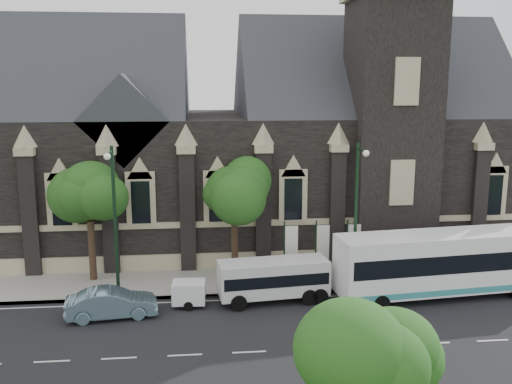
{
  "coord_description": "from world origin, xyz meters",
  "views": [
    {
      "loc": [
        0.87,
        -24.31,
        12.45
      ],
      "look_at": [
        3.92,
        6.0,
        6.48
      ],
      "focal_mm": 39.41,
      "sensor_mm": 36.0,
      "label": 1
    }
  ],
  "objects": [
    {
      "name": "ground",
      "position": [
        0.0,
        0.0,
        0.0
      ],
      "size": [
        160.0,
        160.0,
        0.0
      ],
      "primitive_type": "plane",
      "color": "black",
      "rests_on": "ground"
    },
    {
      "name": "sidewalk",
      "position": [
        0.0,
        9.5,
        0.07
      ],
      "size": [
        80.0,
        5.0,
        0.15
      ],
      "primitive_type": "cube",
      "color": "#9C968E",
      "rests_on": "ground"
    },
    {
      "name": "museum",
      "position": [
        5.12,
        18.78,
        8.17
      ],
      "size": [
        40.0,
        17.7,
        29.9
      ],
      "color": "black",
      "rests_on": "ground"
    },
    {
      "name": "tree_park_east",
      "position": [
        6.18,
        -9.32,
        4.62
      ],
      "size": [
        3.4,
        3.4,
        6.28
      ],
      "color": "black",
      "rests_on": "ground"
    },
    {
      "name": "tree_walk_right",
      "position": [
        3.21,
        10.71,
        5.82
      ],
      "size": [
        4.08,
        4.08,
        7.8
      ],
      "color": "black",
      "rests_on": "ground"
    },
    {
      "name": "tree_walk_left",
      "position": [
        -5.8,
        10.7,
        5.73
      ],
      "size": [
        3.91,
        3.91,
        7.64
      ],
      "color": "black",
      "rests_on": "ground"
    },
    {
      "name": "street_lamp_near",
      "position": [
        10.0,
        7.09,
        5.11
      ],
      "size": [
        0.36,
        1.88,
        9.0
      ],
      "color": "black",
      "rests_on": "ground"
    },
    {
      "name": "street_lamp_mid",
      "position": [
        -4.0,
        7.09,
        5.11
      ],
      "size": [
        0.36,
        1.88,
        9.0
      ],
      "color": "black",
      "rests_on": "ground"
    },
    {
      "name": "banner_flag_left",
      "position": [
        6.29,
        9.0,
        2.38
      ],
      "size": [
        0.9,
        0.1,
        4.0
      ],
      "color": "black",
      "rests_on": "ground"
    },
    {
      "name": "banner_flag_center",
      "position": [
        8.29,
        9.0,
        2.38
      ],
      "size": [
        0.9,
        0.1,
        4.0
      ],
      "color": "black",
      "rests_on": "ground"
    },
    {
      "name": "banner_flag_right",
      "position": [
        10.29,
        9.0,
        2.38
      ],
      "size": [
        0.9,
        0.1,
        4.0
      ],
      "color": "black",
      "rests_on": "ground"
    },
    {
      "name": "tour_coach",
      "position": [
        15.17,
        5.93,
        2.08
      ],
      "size": [
        13.37,
        4.15,
        3.84
      ],
      "rotation": [
        0.0,
        0.0,
        0.1
      ],
      "color": "white",
      "rests_on": "ground"
    },
    {
      "name": "shuttle_bus",
      "position": [
        4.97,
        6.13,
        1.41
      ],
      "size": [
        6.47,
        2.86,
        2.43
      ],
      "rotation": [
        0.0,
        0.0,
        0.11
      ],
      "color": "silver",
      "rests_on": "ground"
    },
    {
      "name": "box_trailer",
      "position": [
        0.11,
        5.89,
        0.81
      ],
      "size": [
        2.69,
        1.58,
        1.42
      ],
      "rotation": [
        0.0,
        0.0,
        -0.04
      ],
      "color": "white",
      "rests_on": "ground"
    },
    {
      "name": "sedan",
      "position": [
        -4.0,
        4.72,
        0.79
      ],
      "size": [
        4.99,
        2.27,
        1.59
      ],
      "primitive_type": "imported",
      "rotation": [
        0.0,
        0.0,
        1.7
      ],
      "color": "slate",
      "rests_on": "ground"
    }
  ]
}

